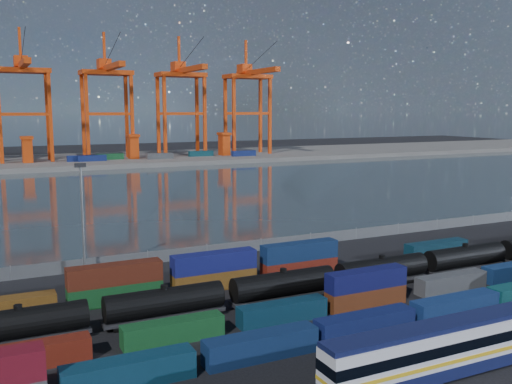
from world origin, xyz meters
name	(u,v)px	position (x,y,z in m)	size (l,w,h in m)	color
ground	(357,298)	(0.00, 0.00, 0.00)	(700.00, 700.00, 0.00)	black
harbor_water	(145,193)	(0.00, 105.00, 0.01)	(700.00, 700.00, 0.00)	#29363C
far_quay	(85,161)	(0.00, 210.00, 1.00)	(700.00, 70.00, 2.00)	#514F4C
distant_mountains	(17,34)	(63.02, 1600.00, 220.29)	(2470.00, 1100.00, 520.00)	#1E2630
container_row_south	(413,311)	(-0.10, -10.74, 1.82)	(139.31, 2.39, 5.10)	#46494C
container_row_mid	(276,310)	(-13.47, -3.10, 1.57)	(128.08, 2.21, 4.70)	#424547
container_row_north	(250,270)	(-9.85, 11.62, 1.91)	(141.46, 2.39, 5.09)	navy
tanker_string	(382,270)	(6.18, 2.84, 2.20)	(138.28, 3.07, 4.39)	black
waterfront_fence	(261,245)	(0.00, 28.00, 1.00)	(160.12, 0.12, 2.20)	#595B5E
yard_light_mast	(82,213)	(-30.00, 26.00, 9.30)	(1.60, 0.40, 16.60)	slate
gantry_cranes	(66,82)	(-7.50, 203.45, 35.87)	(197.51, 43.21, 58.52)	#CD3D0E
quay_containers	(64,159)	(-11.00, 195.46, 3.30)	(172.58, 10.99, 2.60)	navy
straddle_carriers	(82,147)	(-2.50, 200.00, 7.82)	(140.00, 7.00, 11.10)	#CD3D0E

